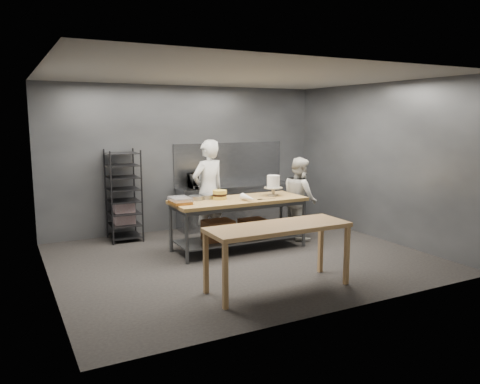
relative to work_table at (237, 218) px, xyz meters
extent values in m
plane|color=black|center=(-0.17, -0.51, -0.57)|extent=(6.00, 6.00, 0.00)
cube|color=#4C4F54|center=(-0.17, 1.99, 0.93)|extent=(6.00, 0.04, 3.00)
cube|color=olive|center=(0.04, -0.01, 0.32)|extent=(2.40, 0.90, 0.06)
cube|color=#47494C|center=(0.04, -0.01, -0.37)|extent=(2.25, 0.75, 0.03)
cylinder|color=#47494C|center=(-1.10, -0.40, -0.14)|extent=(0.06, 0.06, 0.86)
cylinder|color=#47494C|center=(-1.10, 0.38, -0.14)|extent=(0.06, 0.06, 0.86)
cylinder|color=#47494C|center=(1.18, -0.40, -0.14)|extent=(0.06, 0.06, 0.86)
cylinder|color=#47494C|center=(1.18, 0.38, -0.14)|extent=(0.06, 0.06, 0.86)
cube|color=brown|center=(-0.36, 0.02, -0.18)|extent=(0.50, 0.40, 0.35)
cube|color=brown|center=(0.35, 0.03, -0.21)|extent=(0.45, 0.38, 0.30)
cube|color=#9B7140|center=(-0.38, -2.01, 0.30)|extent=(2.00, 0.70, 0.06)
cube|color=#9B7140|center=(-1.33, -2.31, -0.15)|extent=(0.06, 0.06, 0.84)
cube|color=#9B7140|center=(-1.33, -1.71, -0.15)|extent=(0.06, 0.06, 0.84)
cube|color=#9B7140|center=(0.57, -2.31, -0.15)|extent=(0.06, 0.06, 0.84)
cube|color=#9B7140|center=(0.57, -1.71, -0.15)|extent=(0.06, 0.06, 0.84)
cube|color=slate|center=(0.83, 1.67, 0.31)|extent=(2.60, 0.60, 0.04)
cube|color=slate|center=(0.83, 1.67, -0.14)|extent=(2.56, 0.56, 0.86)
cube|color=slate|center=(0.83, 1.97, 0.78)|extent=(2.60, 0.02, 0.90)
cube|color=black|center=(-1.62, 1.59, 0.30)|extent=(0.62, 0.67, 1.75)
cube|color=white|center=(-1.62, 1.59, -0.03)|extent=(0.39, 0.25, 0.45)
imported|color=silver|center=(-0.21, 0.78, 0.40)|extent=(0.80, 0.63, 1.94)
imported|color=silver|center=(1.48, 0.18, 0.22)|extent=(0.74, 0.88, 1.59)
imported|color=black|center=(0.05, 1.67, 0.48)|extent=(0.54, 0.37, 0.30)
cylinder|color=#B6AB91|center=(0.76, 0.00, 0.36)|extent=(0.20, 0.20, 0.02)
cylinder|color=#B6AB91|center=(0.76, 0.00, 0.43)|extent=(0.06, 0.06, 0.12)
cylinder|color=#B6AB91|center=(0.76, 0.00, 0.50)|extent=(0.34, 0.34, 0.02)
cylinder|color=white|center=(0.76, 0.00, 0.62)|extent=(0.23, 0.23, 0.22)
cylinder|color=#EACA4A|center=(-0.28, 0.11, 0.38)|extent=(0.25, 0.25, 0.06)
cylinder|color=black|center=(-0.28, 0.11, 0.43)|extent=(0.25, 0.25, 0.04)
cylinder|color=#EACA4A|center=(-0.28, 0.11, 0.48)|extent=(0.25, 0.25, 0.06)
cylinder|color=gray|center=(-0.68, 0.22, 0.39)|extent=(0.26, 0.26, 0.07)
cylinder|color=gray|center=(-0.47, 0.27, 0.39)|extent=(0.27, 0.27, 0.07)
cylinder|color=gray|center=(-1.00, 0.19, 0.39)|extent=(0.25, 0.25, 0.07)
cone|color=white|center=(0.07, -0.32, 0.41)|extent=(0.15, 0.39, 0.12)
cube|color=slate|center=(0.50, -0.27, 0.35)|extent=(0.28, 0.02, 0.00)
cube|color=black|center=(0.32, -0.27, 0.36)|extent=(0.09, 0.02, 0.02)
cube|color=#A76521|center=(-1.05, -0.10, 0.37)|extent=(0.30, 0.20, 0.05)
cube|color=silver|center=(-1.05, -0.10, 0.43)|extent=(0.31, 0.21, 0.06)
cube|color=#A76521|center=(-1.05, 0.11, 0.37)|extent=(0.30, 0.20, 0.05)
cube|color=silver|center=(-1.05, 0.11, 0.43)|extent=(0.31, 0.21, 0.06)
camera|label=1|loc=(-3.70, -7.27, 1.77)|focal=35.00mm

